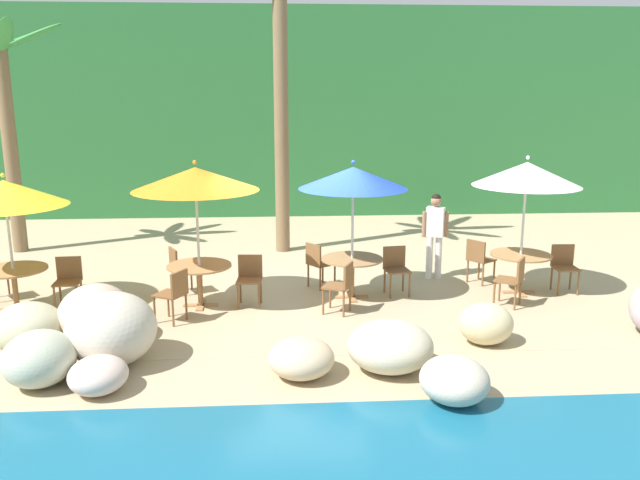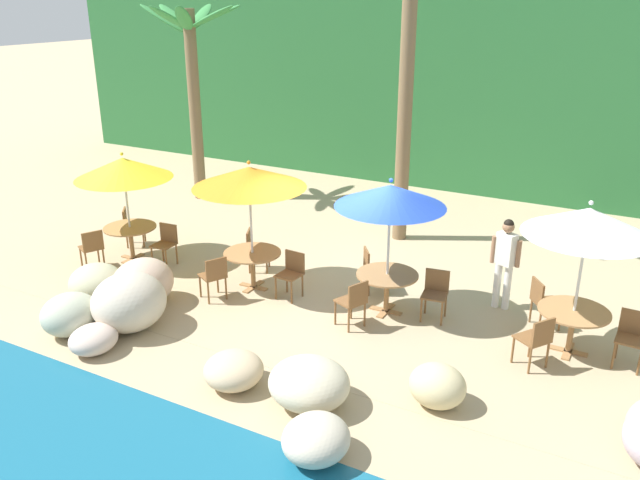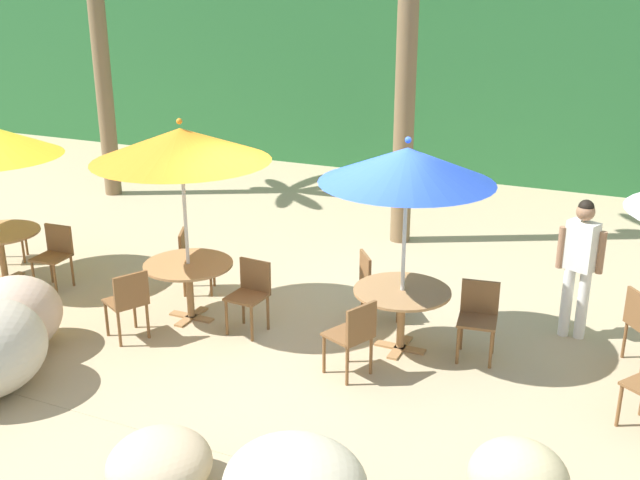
{
  "view_description": "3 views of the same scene",
  "coord_description": "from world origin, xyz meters",
  "px_view_note": "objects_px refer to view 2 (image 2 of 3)",
  "views": [
    {
      "loc": [
        -0.26,
        -11.06,
        3.64
      ],
      "look_at": [
        0.44,
        -0.14,
        1.11
      ],
      "focal_mm": 36.21,
      "sensor_mm": 36.0,
      "label": 1
    },
    {
      "loc": [
        4.94,
        -9.73,
        5.36
      ],
      "look_at": [
        -0.26,
        -0.15,
        1.19
      ],
      "focal_mm": 36.34,
      "sensor_mm": 36.0,
      "label": 2
    },
    {
      "loc": [
        3.33,
        -7.43,
        4.04
      ],
      "look_at": [
        -0.15,
        0.33,
        1.06
      ],
      "focal_mm": 41.8,
      "sensor_mm": 36.0,
      "label": 3
    }
  ],
  "objects_px": {
    "chair_white_left": "(537,338)",
    "palm_tree_second": "(408,28)",
    "chair_orange_inland": "(254,247)",
    "chair_blue_inland": "(372,267)",
    "dining_table_white": "(573,318)",
    "chair_white_inland": "(542,300)",
    "chair_orange_seaward": "(292,271)",
    "dining_table_blue": "(387,280)",
    "chair_yellow_inland": "(131,224)",
    "palm_tree_nearest": "(192,68)",
    "chair_yellow_seaward": "(166,241)",
    "waiter_in_white": "(505,257)",
    "umbrella_orange": "(249,177)",
    "chair_white_seaward": "(632,335)",
    "dining_table_yellow": "(130,232)",
    "chair_yellow_left": "(92,247)",
    "chair_blue_left": "(354,300)",
    "chair_orange_left": "(214,275)",
    "umbrella_blue": "(390,196)",
    "chair_blue_seaward": "(435,291)",
    "umbrella_yellow": "(123,168)",
    "dining_table_orange": "(252,258)",
    "umbrella_white": "(588,222)"
  },
  "relations": [
    {
      "from": "chair_white_left",
      "to": "palm_tree_second",
      "type": "height_order",
      "value": "palm_tree_second"
    },
    {
      "from": "chair_orange_inland",
      "to": "chair_blue_inland",
      "type": "xyz_separation_m",
      "value": [
        2.54,
        0.19,
        0.0
      ]
    },
    {
      "from": "dining_table_white",
      "to": "palm_tree_second",
      "type": "relative_size",
      "value": 0.16
    },
    {
      "from": "dining_table_white",
      "to": "chair_white_inland",
      "type": "relative_size",
      "value": 1.26
    },
    {
      "from": "chair_orange_seaward",
      "to": "dining_table_blue",
      "type": "relative_size",
      "value": 0.79
    },
    {
      "from": "chair_yellow_inland",
      "to": "palm_tree_nearest",
      "type": "relative_size",
      "value": 0.17
    },
    {
      "from": "chair_yellow_seaward",
      "to": "waiter_in_white",
      "type": "relative_size",
      "value": 0.51
    },
    {
      "from": "umbrella_orange",
      "to": "dining_table_white",
      "type": "height_order",
      "value": "umbrella_orange"
    },
    {
      "from": "waiter_in_white",
      "to": "chair_white_left",
      "type": "bearing_deg",
      "value": -62.21
    },
    {
      "from": "chair_white_seaward",
      "to": "waiter_in_white",
      "type": "height_order",
      "value": "waiter_in_white"
    },
    {
      "from": "palm_tree_second",
      "to": "dining_table_yellow",
      "type": "bearing_deg",
      "value": -138.81
    },
    {
      "from": "chair_yellow_left",
      "to": "chair_blue_left",
      "type": "distance_m",
      "value": 5.79
    },
    {
      "from": "chair_yellow_inland",
      "to": "dining_table_yellow",
      "type": "bearing_deg",
      "value": -45.69
    },
    {
      "from": "chair_white_seaward",
      "to": "palm_tree_nearest",
      "type": "distance_m",
      "value": 12.28
    },
    {
      "from": "chair_orange_seaward",
      "to": "dining_table_blue",
      "type": "xyz_separation_m",
      "value": [
        1.81,
        0.26,
        0.1
      ]
    },
    {
      "from": "umbrella_orange",
      "to": "dining_table_blue",
      "type": "relative_size",
      "value": 2.3
    },
    {
      "from": "dining_table_yellow",
      "to": "chair_orange_seaward",
      "type": "distance_m",
      "value": 3.94
    },
    {
      "from": "chair_yellow_seaward",
      "to": "chair_orange_left",
      "type": "bearing_deg",
      "value": -24.95
    },
    {
      "from": "dining_table_blue",
      "to": "waiter_in_white",
      "type": "relative_size",
      "value": 0.65
    },
    {
      "from": "dining_table_blue",
      "to": "chair_white_seaward",
      "type": "bearing_deg",
      "value": 2.18
    },
    {
      "from": "palm_tree_nearest",
      "to": "palm_tree_second",
      "type": "height_order",
      "value": "palm_tree_second"
    },
    {
      "from": "dining_table_yellow",
      "to": "chair_yellow_inland",
      "type": "bearing_deg",
      "value": 134.31
    },
    {
      "from": "chair_yellow_seaward",
      "to": "chair_orange_left",
      "type": "height_order",
      "value": "same"
    },
    {
      "from": "umbrella_blue",
      "to": "chair_white_inland",
      "type": "bearing_deg",
      "value": 16.02
    },
    {
      "from": "chair_yellow_left",
      "to": "palm_tree_second",
      "type": "distance_m",
      "value": 7.94
    },
    {
      "from": "chair_yellow_inland",
      "to": "chair_white_inland",
      "type": "bearing_deg",
      "value": 2.87
    },
    {
      "from": "waiter_in_white",
      "to": "chair_yellow_left",
      "type": "bearing_deg",
      "value": -163.74
    },
    {
      "from": "chair_yellow_inland",
      "to": "dining_table_white",
      "type": "distance_m",
      "value": 9.46
    },
    {
      "from": "chair_orange_inland",
      "to": "chair_blue_seaward",
      "type": "relative_size",
      "value": 1.0
    },
    {
      "from": "umbrella_yellow",
      "to": "dining_table_orange",
      "type": "relative_size",
      "value": 2.13
    },
    {
      "from": "chair_white_seaward",
      "to": "dining_table_blue",
      "type": "bearing_deg",
      "value": -177.82
    },
    {
      "from": "waiter_in_white",
      "to": "dining_table_orange",
      "type": "bearing_deg",
      "value": -162.1
    },
    {
      "from": "chair_blue_left",
      "to": "palm_tree_second",
      "type": "height_order",
      "value": "palm_tree_second"
    },
    {
      "from": "umbrella_white",
      "to": "chair_yellow_inland",
      "type": "bearing_deg",
      "value": 178.87
    },
    {
      "from": "umbrella_yellow",
      "to": "umbrella_white",
      "type": "relative_size",
      "value": 0.93
    },
    {
      "from": "chair_white_left",
      "to": "palm_tree_nearest",
      "type": "height_order",
      "value": "palm_tree_nearest"
    },
    {
      "from": "chair_blue_left",
      "to": "chair_white_left",
      "type": "relative_size",
      "value": 1.0
    },
    {
      "from": "umbrella_orange",
      "to": "waiter_in_white",
      "type": "relative_size",
      "value": 1.49
    },
    {
      "from": "chair_blue_seaward",
      "to": "waiter_in_white",
      "type": "distance_m",
      "value": 1.4
    },
    {
      "from": "palm_tree_nearest",
      "to": "dining_table_yellow",
      "type": "bearing_deg",
      "value": -70.05
    },
    {
      "from": "umbrella_yellow",
      "to": "chair_white_inland",
      "type": "relative_size",
      "value": 2.7
    },
    {
      "from": "umbrella_yellow",
      "to": "chair_yellow_left",
      "type": "height_order",
      "value": "umbrella_yellow"
    },
    {
      "from": "palm_tree_nearest",
      "to": "chair_blue_inland",
      "type": "bearing_deg",
      "value": -26.31
    },
    {
      "from": "dining_table_orange",
      "to": "umbrella_blue",
      "type": "bearing_deg",
      "value": 6.15
    },
    {
      "from": "dining_table_orange",
      "to": "palm_tree_nearest",
      "type": "distance_m",
      "value": 6.94
    },
    {
      "from": "chair_yellow_left",
      "to": "dining_table_yellow",
      "type": "bearing_deg",
      "value": 70.11
    },
    {
      "from": "chair_yellow_inland",
      "to": "umbrella_blue",
      "type": "distance_m",
      "value": 6.57
    },
    {
      "from": "umbrella_blue",
      "to": "chair_blue_left",
      "type": "relative_size",
      "value": 2.85
    },
    {
      "from": "chair_white_inland",
      "to": "chair_white_left",
      "type": "xyz_separation_m",
      "value": [
        0.18,
        -1.39,
        0.0
      ]
    },
    {
      "from": "chair_orange_inland",
      "to": "umbrella_blue",
      "type": "bearing_deg",
      "value": -8.05
    }
  ]
}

